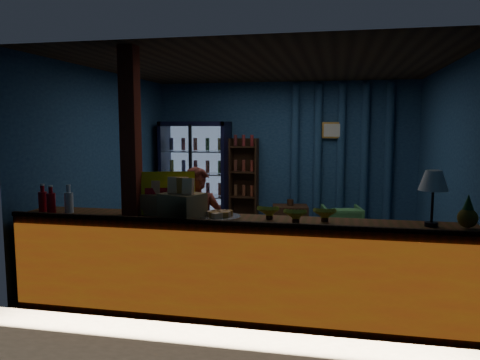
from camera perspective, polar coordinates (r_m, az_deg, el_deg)
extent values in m
plane|color=#515154|center=(6.51, 3.06, -9.70)|extent=(4.60, 4.60, 0.00)
plane|color=navy|center=(8.45, 5.38, 3.03)|extent=(4.60, 0.00, 4.60)
plane|color=navy|center=(4.12, -1.45, -0.83)|extent=(4.60, 0.00, 4.60)
plane|color=navy|center=(6.99, -15.85, 2.03)|extent=(0.00, 4.40, 4.40)
plane|color=navy|center=(6.35, 24.13, 1.25)|extent=(0.00, 4.40, 4.40)
plane|color=#472D19|center=(6.29, 3.22, 13.64)|extent=(4.60, 4.60, 0.00)
cube|color=brown|center=(4.59, -0.55, -10.61)|extent=(4.40, 0.55, 0.95)
cube|color=#F2461C|center=(4.32, -1.39, -11.74)|extent=(4.35, 0.02, 0.81)
cube|color=#341F10|center=(4.21, -1.35, -5.24)|extent=(4.40, 0.04, 0.04)
cube|color=maroon|center=(4.75, -13.05, 0.00)|extent=(0.16, 0.16, 2.60)
cube|color=black|center=(8.71, -4.90, 0.83)|extent=(1.20, 0.06, 1.90)
cube|color=black|center=(8.63, -9.04, 0.72)|extent=(0.06, 0.60, 1.90)
cube|color=black|center=(8.30, -1.66, 0.57)|extent=(0.06, 0.60, 1.90)
cube|color=black|center=(8.40, -5.49, 6.83)|extent=(1.20, 0.60, 0.08)
cube|color=black|center=(8.59, -5.35, -5.40)|extent=(1.20, 0.60, 0.08)
cube|color=#99B2D8|center=(8.66, -4.99, 0.80)|extent=(1.08, 0.02, 1.74)
cube|color=white|center=(8.18, -6.00, 0.44)|extent=(1.12, 0.02, 1.78)
cube|color=black|center=(8.16, -6.04, 0.43)|extent=(0.05, 0.05, 1.80)
cube|color=silver|center=(8.57, -5.36, -4.55)|extent=(1.08, 0.48, 0.02)
cylinder|color=#AD3018|center=(8.68, -8.21, -3.56)|extent=(0.07, 0.07, 0.22)
cylinder|color=#175E19|center=(8.61, -6.80, -3.63)|extent=(0.07, 0.07, 0.22)
cylinder|color=#9D9818|center=(8.54, -5.37, -3.69)|extent=(0.07, 0.07, 0.22)
cylinder|color=#241857|center=(8.48, -3.91, -3.75)|extent=(0.07, 0.07, 0.22)
cylinder|color=maroon|center=(8.42, -2.44, -3.82)|extent=(0.07, 0.07, 0.22)
cube|color=silver|center=(8.50, -5.39, -1.90)|extent=(1.08, 0.48, 0.02)
cylinder|color=#175E19|center=(8.62, -8.26, -0.94)|extent=(0.07, 0.07, 0.22)
cylinder|color=#9D9818|center=(8.55, -6.84, -0.99)|extent=(0.07, 0.07, 0.22)
cylinder|color=#241857|center=(8.48, -5.40, -1.03)|extent=(0.07, 0.07, 0.22)
cylinder|color=maroon|center=(8.42, -3.94, -1.08)|extent=(0.07, 0.07, 0.22)
cylinder|color=#AD3018|center=(8.36, -2.45, -1.12)|extent=(0.07, 0.07, 0.22)
cube|color=silver|center=(8.45, -5.42, 0.78)|extent=(1.08, 0.48, 0.02)
cylinder|color=#9D9818|center=(8.58, -8.30, 1.71)|extent=(0.07, 0.07, 0.22)
cylinder|color=#241857|center=(8.50, -6.88, 1.68)|extent=(0.07, 0.07, 0.22)
cylinder|color=maroon|center=(8.43, -5.43, 1.66)|extent=(0.07, 0.07, 0.22)
cylinder|color=#AD3018|center=(8.37, -3.96, 1.64)|extent=(0.07, 0.07, 0.22)
cylinder|color=#175E19|center=(8.31, -2.46, 1.61)|extent=(0.07, 0.07, 0.22)
cube|color=silver|center=(8.42, -5.45, 3.49)|extent=(1.08, 0.48, 0.02)
cylinder|color=#241857|center=(8.55, -8.35, 4.38)|extent=(0.07, 0.07, 0.22)
cylinder|color=maroon|center=(8.48, -6.92, 4.38)|extent=(0.07, 0.07, 0.22)
cylinder|color=#AD3018|center=(8.41, -5.46, 4.38)|extent=(0.07, 0.07, 0.22)
cylinder|color=#175E19|center=(8.35, -3.98, 4.37)|extent=(0.07, 0.07, 0.22)
cylinder|color=#9D9818|center=(8.29, -2.48, 4.37)|extent=(0.07, 0.07, 0.22)
cube|color=#341F10|center=(8.55, 0.64, -0.26)|extent=(0.50, 0.02, 1.60)
cube|color=#341F10|center=(8.47, -1.09, -0.33)|extent=(0.03, 0.28, 1.60)
cube|color=#341F10|center=(8.38, 2.05, -0.41)|extent=(0.03, 0.28, 1.60)
cube|color=#341F10|center=(8.54, 0.46, -5.03)|extent=(0.46, 0.26, 0.02)
cube|color=#341F10|center=(8.46, 0.47, -2.05)|extent=(0.46, 0.26, 0.02)
cube|color=#341F10|center=(8.40, 0.47, 0.99)|extent=(0.46, 0.26, 0.02)
cube|color=#341F10|center=(8.37, 0.47, 4.05)|extent=(0.46, 0.26, 0.02)
cylinder|color=navy|center=(8.37, 6.70, 2.98)|extent=(0.14, 0.14, 2.50)
cylinder|color=navy|center=(8.34, 9.44, 2.92)|extent=(0.14, 0.14, 2.50)
cylinder|color=navy|center=(8.33, 12.19, 2.86)|extent=(0.14, 0.14, 2.50)
cylinder|color=navy|center=(8.35, 14.94, 2.79)|extent=(0.14, 0.14, 2.50)
cylinder|color=navy|center=(8.38, 17.67, 2.71)|extent=(0.14, 0.14, 2.50)
cube|color=gold|center=(8.28, 11.23, 5.97)|extent=(0.36, 0.03, 0.28)
cube|color=silver|center=(8.26, 11.23, 5.97)|extent=(0.30, 0.01, 0.22)
imported|color=#963728|center=(5.10, -5.06, -6.27)|extent=(0.60, 0.51, 1.40)
imported|color=#54A452|center=(7.72, 12.28, -5.11)|extent=(0.69, 0.71, 0.55)
cube|color=#341F10|center=(7.80, 6.13, -5.01)|extent=(0.63, 0.50, 0.52)
cylinder|color=#341F10|center=(7.74, 6.15, -2.75)|extent=(0.10, 0.10, 0.10)
cube|color=yellow|center=(4.75, -8.72, -1.56)|extent=(0.54, 0.27, 0.43)
cube|color=#B00B15|center=(4.73, -8.81, -1.59)|extent=(0.43, 0.17, 0.11)
cylinder|color=#B00B15|center=(5.24, -22.89, -2.46)|extent=(0.09, 0.09, 0.21)
cylinder|color=#B00B15|center=(5.22, -22.96, -0.90)|extent=(0.04, 0.04, 0.08)
cylinder|color=white|center=(5.21, -22.98, -0.54)|extent=(0.04, 0.04, 0.02)
cylinder|color=#B00B15|center=(5.09, -22.02, -2.68)|extent=(0.09, 0.09, 0.21)
cylinder|color=#B00B15|center=(5.07, -22.10, -1.07)|extent=(0.04, 0.04, 0.08)
cylinder|color=white|center=(5.07, -22.11, -0.70)|extent=(0.04, 0.04, 0.02)
cylinder|color=silver|center=(5.08, -20.13, -2.62)|extent=(0.09, 0.09, 0.21)
cylinder|color=silver|center=(5.06, -20.19, -1.01)|extent=(0.04, 0.04, 0.08)
cylinder|color=white|center=(5.05, -20.21, -0.64)|extent=(0.04, 0.04, 0.02)
cube|color=#978349|center=(4.52, -7.05, -3.15)|extent=(0.46, 0.43, 0.24)
cube|color=#FD9438|center=(4.55, -7.97, -0.57)|extent=(0.12, 0.10, 0.15)
cube|color=orange|center=(4.49, -7.09, -0.66)|extent=(0.12, 0.10, 0.15)
cube|color=#FD9438|center=(4.43, -6.18, -0.75)|extent=(0.12, 0.10, 0.15)
cube|color=#978349|center=(4.84, -10.87, -2.78)|extent=(0.34, 0.29, 0.21)
cube|color=#FD9438|center=(4.85, -11.75, -0.76)|extent=(0.09, 0.06, 0.13)
cube|color=orange|center=(4.82, -10.92, -0.80)|extent=(0.09, 0.06, 0.13)
cube|color=#FD9438|center=(4.78, -10.07, -0.84)|extent=(0.09, 0.06, 0.13)
cylinder|color=silver|center=(4.52, -2.51, -4.52)|extent=(0.41, 0.41, 0.02)
cube|color=#FD9438|center=(4.49, -1.51, -4.14)|extent=(0.09, 0.06, 0.04)
cube|color=orange|center=(4.55, -1.64, -4.00)|extent=(0.11, 0.11, 0.04)
cube|color=#FD9438|center=(4.59, -2.26, -3.92)|extent=(0.06, 0.09, 0.04)
cube|color=orange|center=(4.58, -3.03, -3.94)|extent=(0.11, 0.11, 0.04)
cube|color=#FD9438|center=(4.53, -3.50, -4.06)|extent=(0.09, 0.06, 0.04)
cube|color=orange|center=(4.47, -3.40, -4.21)|extent=(0.11, 0.11, 0.04)
cube|color=#FD9438|center=(4.43, -2.77, -4.29)|extent=(0.06, 0.09, 0.04)
cube|color=orange|center=(4.44, -1.98, -4.27)|extent=(0.11, 0.11, 0.04)
cylinder|color=black|center=(4.48, 22.29, -5.02)|extent=(0.12, 0.12, 0.04)
cylinder|color=black|center=(4.44, 22.39, -2.80)|extent=(0.02, 0.02, 0.35)
cone|color=white|center=(4.42, 22.51, -0.04)|extent=(0.25, 0.25, 0.18)
sphere|color=olive|center=(4.49, 25.99, -4.19)|extent=(0.17, 0.17, 0.17)
cone|color=#1B4F1B|center=(4.47, 26.08, -2.42)|extent=(0.09, 0.09, 0.13)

